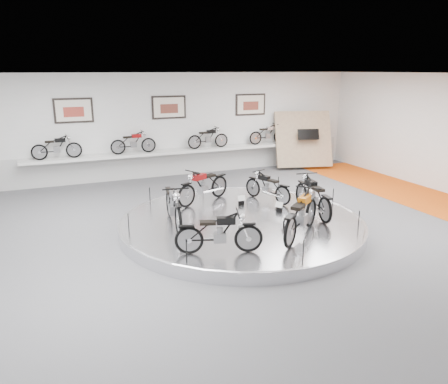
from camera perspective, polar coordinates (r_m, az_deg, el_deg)
name	(u,v)px	position (r m, az deg, el deg)	size (l,w,h in m)	color
floor	(246,233)	(11.41, 2.94, -5.40)	(16.00, 16.00, 0.00)	#515154
ceiling	(249,74)	(10.64, 3.25, 15.13)	(16.00, 16.00, 0.00)	white
wall_back	(169,125)	(17.34, -7.15, 8.63)	(16.00, 16.00, 0.00)	white
orange_carpet_strip	(439,203)	(15.48, 26.26, -1.30)	(2.40, 12.60, 0.01)	#BA5611
dado_band	(171,162)	(17.55, -6.98, 3.92)	(15.68, 0.04, 1.10)	#BCBCBA
display_platform	(242,224)	(11.61, 2.31, -4.22)	(6.40, 6.40, 0.30)	silver
platform_rim	(242,220)	(11.57, 2.32, -3.66)	(6.40, 6.40, 0.10)	#B2B2BA
shelf	(172,152)	(17.20, -6.77, 5.21)	(11.00, 0.55, 0.10)	silver
poster_left	(74,110)	(16.63, -19.05, 10.03)	(1.35, 0.06, 0.88)	silver
poster_center	(169,107)	(17.23, -7.20, 10.92)	(1.35, 0.06, 0.88)	silver
poster_right	(251,105)	(18.49, 3.50, 11.33)	(1.35, 0.06, 0.88)	silver
display_panel	(303,139)	(18.94, 10.34, 6.80)	(2.40, 0.12, 2.40)	tan
shelf_bike_a	(57,149)	(16.49, -21.01, 5.29)	(1.22, 0.42, 0.73)	black
shelf_bike_b	(133,144)	(16.79, -11.76, 6.17)	(1.22, 0.42, 0.73)	maroon
shelf_bike_c	(208,139)	(17.60, -2.09, 6.92)	(1.22, 0.42, 0.73)	black
shelf_bike_d	(268,135)	(18.72, 5.73, 7.38)	(1.22, 0.42, 0.73)	#A5A5A9
bike_a	(268,187)	(13.06, 5.71, 0.71)	(1.50, 0.53, 0.88)	black
bike_b	(203,185)	(12.87, -2.71, 0.87)	(1.74, 0.61, 1.02)	maroon
bike_c	(173,205)	(10.98, -6.63, -1.64)	(1.87, 0.66, 1.10)	#A5A5A9
bike_d	(219,232)	(9.30, -0.67, -5.31)	(1.60, 0.57, 0.94)	black
bike_e	(301,214)	(10.32, 10.08, -2.89)	(1.89, 0.67, 1.11)	#BA5F0E
bike_f	(313,196)	(11.97, 11.54, -0.46)	(1.82, 0.64, 1.07)	black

